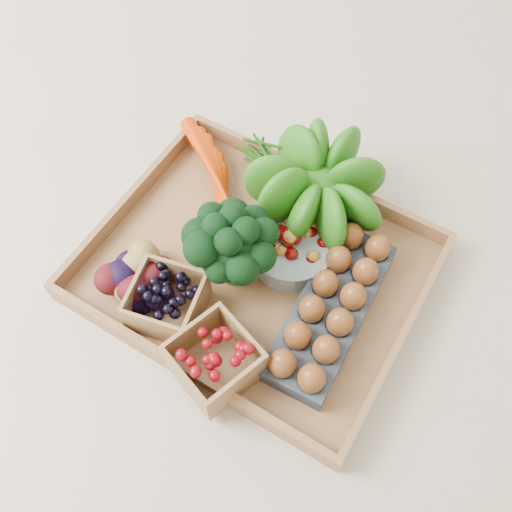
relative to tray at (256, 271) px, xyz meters
The scene contains 10 objects.
ground 0.01m from the tray, ahead, with size 4.00×4.00×0.00m, color beige.
tray is the anchor object (origin of this frame).
carrots 0.16m from the tray, 144.78° to the left, with size 0.21×0.15×0.05m, color #CE3100, non-canonical shape.
lettuce 0.19m from the tray, 81.54° to the left, with size 0.16×0.16×0.16m, color #1B5C0E.
broccoli 0.08m from the tray, 134.27° to the right, with size 0.15×0.15×0.12m, color black, non-canonical shape.
cherry_bowl 0.07m from the tray, 58.10° to the left, with size 0.15×0.15×0.04m, color #8C9EA5.
egg_carton 0.15m from the tray, ahead, with size 0.11×0.31×0.04m, color #353B43.
potatoes 0.21m from the tray, 138.38° to the right, with size 0.15×0.15×0.09m, color #3C090E, non-canonical shape.
punnet_blackberry 0.17m from the tray, 119.64° to the right, with size 0.11×0.11×0.08m, color black.
punnet_raspberry 0.20m from the tray, 77.93° to the right, with size 0.12×0.12×0.08m, color #6D040C.
Camera 1 is at (0.25, -0.41, 0.88)m, focal length 40.00 mm.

